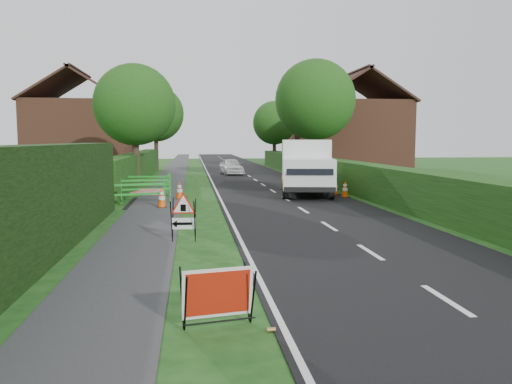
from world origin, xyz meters
TOP-DOWN VIEW (x-y plane):
  - ground at (0.00, 0.00)m, footprint 120.00×120.00m
  - road_surface at (2.50, 35.00)m, footprint 6.00×90.00m
  - footpath at (-3.00, 35.00)m, footprint 2.00×90.00m
  - hedge_west_near at (-5.00, 0.00)m, footprint 1.10×18.00m
  - hedge_west_far at (-5.00, 22.00)m, footprint 1.00×24.00m
  - hedge_east at (6.50, 16.00)m, footprint 1.20×50.00m
  - house_west at (-10.00, 30.00)m, footprint 7.50×7.40m
  - house_east_a at (11.00, 28.00)m, footprint 7.50×7.40m
  - house_east_b at (12.00, 42.00)m, footprint 7.50×7.40m
  - tree_nw at (-4.60, 18.00)m, footprint 4.40×4.40m
  - tree_ne at (6.40, 22.00)m, footprint 5.20×5.20m
  - tree_fw at (-4.60, 34.00)m, footprint 4.80×4.80m
  - tree_fe at (6.40, 38.00)m, footprint 4.20×4.20m
  - red_rect_sign at (-1.24, -3.17)m, footprint 1.07×0.76m
  - triangle_sign at (-1.84, 2.77)m, footprint 0.80×0.80m
  - works_van at (3.84, 13.39)m, footprint 3.17×6.01m
  - traffic_cone_0 at (5.29, 11.83)m, footprint 0.38×0.38m
  - traffic_cone_1 at (5.17, 13.01)m, footprint 0.38×0.38m
  - traffic_cone_2 at (4.92, 15.64)m, footprint 0.38×0.38m
  - traffic_cone_3 at (-2.75, 9.46)m, footprint 0.38×0.38m
  - traffic_cone_4 at (-2.13, 12.20)m, footprint 0.38×0.38m
  - ped_barrier_0 at (-3.61, 9.36)m, footprint 2.08×0.86m
  - ped_barrier_1 at (-3.50, 11.27)m, footprint 2.09×0.61m
  - ped_barrier_2 at (-3.58, 13.39)m, footprint 2.08×0.51m
  - ped_barrier_3 at (-2.69, 14.41)m, footprint 0.40×2.07m
  - redwhite_plank at (-3.42, 11.15)m, footprint 1.46×0.42m
  - litter_can at (-0.54, -3.44)m, footprint 0.12×0.07m
  - hatchback_car at (1.38, 27.59)m, footprint 1.79×3.74m

SIDE VIEW (x-z plane):
  - ground at x=0.00m, z-range 0.00..0.00m
  - hedge_west_near at x=-5.00m, z-range -1.25..1.25m
  - hedge_west_far at x=-5.00m, z-range -0.90..0.90m
  - hedge_east at x=6.50m, z-range -0.75..0.75m
  - redwhite_plank at x=-3.42m, z-range -0.12..0.12m
  - litter_can at x=-0.54m, z-range -0.03..0.03m
  - road_surface at x=2.50m, z-range -0.01..0.01m
  - footpath at x=-3.00m, z-range -0.01..0.02m
  - traffic_cone_0 at x=5.29m, z-range 0.00..0.79m
  - traffic_cone_1 at x=5.17m, z-range 0.00..0.79m
  - traffic_cone_2 at x=4.92m, z-range 0.00..0.79m
  - traffic_cone_3 at x=-2.75m, z-range 0.00..0.79m
  - traffic_cone_4 at x=-2.13m, z-range 0.00..0.79m
  - red_rect_sign at x=-1.24m, z-range 0.06..0.90m
  - hatchback_car at x=1.38m, z-range 0.00..1.23m
  - ped_barrier_0 at x=-3.61m, z-range 0.13..1.13m
  - ped_barrier_1 at x=-3.50m, z-range 0.13..1.13m
  - ped_barrier_2 at x=-3.58m, z-range 0.13..1.13m
  - ped_barrier_3 at x=-2.69m, z-range 0.13..1.13m
  - triangle_sign at x=-1.84m, z-range 0.21..1.29m
  - works_van at x=3.84m, z-range 0.08..2.69m
  - house_west at x=-10.00m, z-range -1.04..6.84m
  - house_east_a at x=11.00m, z-range -1.04..6.84m
  - house_east_b at x=12.00m, z-range -1.04..6.84m
  - tree_fe at x=6.40m, z-range 1.05..7.39m
  - tree_nw at x=-4.60m, z-range 1.13..7.83m
  - tree_fw at x=-4.60m, z-range 1.21..8.45m
  - tree_ne at x=6.40m, z-range 1.28..9.07m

